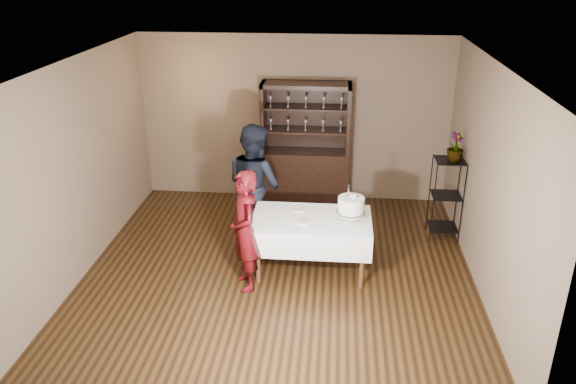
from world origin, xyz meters
name	(u,v)px	position (x,y,z in m)	size (l,w,h in m)	color
floor	(279,271)	(0.00, 0.00, 0.00)	(5.00, 5.00, 0.00)	black
ceiling	(277,63)	(0.00, 0.00, 2.70)	(5.00, 5.00, 0.00)	silver
back_wall	(294,119)	(0.00, 2.50, 1.35)	(5.00, 0.02, 2.70)	#716049
wall_left	(80,169)	(-2.50, 0.00, 1.35)	(0.02, 5.00, 2.70)	#716049
wall_right	(489,182)	(2.50, 0.00, 1.35)	(0.02, 5.00, 2.70)	#716049
china_hutch	(305,164)	(0.20, 2.25, 0.66)	(1.40, 0.48, 2.00)	black
plant_etagere	(446,195)	(2.28, 1.20, 0.65)	(0.42, 0.42, 1.20)	black
cake_table	(311,231)	(0.41, 0.07, 0.58)	(1.51, 0.93, 0.75)	white
woman	(245,231)	(-0.37, -0.38, 0.77)	(0.56, 0.37, 1.53)	#350604
man	(254,185)	(-0.42, 0.81, 0.87)	(0.85, 0.66, 1.75)	black
cake	(351,206)	(0.90, 0.02, 0.96)	(0.37, 0.37, 0.51)	silver
plate_near	(303,221)	(0.31, -0.05, 0.76)	(0.20, 0.20, 0.01)	silver
plate_far	(300,209)	(0.25, 0.32, 0.76)	(0.18, 0.18, 0.01)	silver
potted_plant	(456,147)	(2.32, 1.17, 1.39)	(0.23, 0.23, 0.40)	#426731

